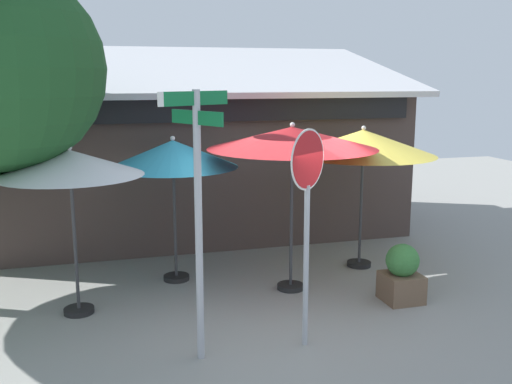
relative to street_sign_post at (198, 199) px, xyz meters
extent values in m
cube|color=gray|center=(1.53, 1.03, -2.06)|extent=(28.00, 28.00, 0.10)
cube|color=#473833|center=(0.92, 6.38, -0.43)|extent=(9.03, 4.12, 3.16)
cube|color=silver|center=(0.92, 6.23, 1.58)|extent=(9.53, 4.74, 1.14)
cube|color=black|center=(0.92, 4.27, 0.80)|extent=(8.43, 0.16, 0.44)
cylinder|color=#A8AAB2|center=(0.00, 0.00, -0.37)|extent=(0.09, 0.09, 3.28)
cube|color=#116B38|center=(0.00, 0.00, 1.18)|extent=(0.82, 0.46, 0.16)
cube|color=#116B38|center=(0.00, 0.00, 0.96)|extent=(0.46, 0.82, 0.16)
cube|color=white|center=(-0.43, -0.23, 1.18)|extent=(0.07, 0.06, 0.16)
cylinder|color=#A8AAB2|center=(1.37, 0.00, -0.95)|extent=(0.07, 0.07, 2.11)
cylinder|color=white|center=(1.37, 0.00, 0.42)|extent=(0.61, 0.48, 0.76)
cylinder|color=red|center=(1.37, 0.00, 0.42)|extent=(0.58, 0.46, 0.71)
cylinder|color=black|center=(-1.47, 1.87, -1.97)|extent=(0.44, 0.44, 0.08)
cylinder|color=#333335|center=(-1.47, 1.87, -0.96)|extent=(0.05, 0.05, 2.11)
cone|color=white|center=(-1.47, 1.87, 0.23)|extent=(2.05, 2.05, 0.36)
sphere|color=silver|center=(-1.47, 1.87, 0.44)|extent=(0.08, 0.08, 0.08)
cylinder|color=black|center=(0.12, 2.92, -1.97)|extent=(0.44, 0.44, 0.08)
cylinder|color=#333335|center=(0.12, 2.92, -1.01)|extent=(0.05, 0.05, 2.00)
cone|color=#2D99BC|center=(0.12, 2.92, 0.17)|extent=(2.15, 2.15, 0.45)
sphere|color=silver|center=(0.12, 2.92, 0.42)|extent=(0.08, 0.08, 0.08)
cylinder|color=black|center=(1.86, 1.97, -1.97)|extent=(0.44, 0.44, 0.08)
cylinder|color=#333335|center=(1.86, 1.97, -0.83)|extent=(0.05, 0.05, 2.36)
cone|color=#B21E23|center=(1.86, 1.97, 0.48)|extent=(2.69, 2.69, 0.34)
sphere|color=silver|center=(1.86, 1.97, 0.68)|extent=(0.08, 0.08, 0.08)
cylinder|color=black|center=(3.46, 2.75, -1.97)|extent=(0.44, 0.44, 0.08)
cylinder|color=#333335|center=(3.46, 2.75, -0.96)|extent=(0.05, 0.05, 2.10)
cone|color=#EAD14C|center=(3.46, 2.75, 0.27)|extent=(2.57, 2.57, 0.45)
sphere|color=silver|center=(3.46, 2.75, 0.53)|extent=(0.08, 0.08, 0.08)
sphere|color=#1E4C23|center=(-2.31, 2.13, 1.52)|extent=(2.83, 2.83, 2.83)
cube|color=brown|center=(3.33, 1.00, -1.79)|extent=(0.57, 0.57, 0.44)
sphere|color=#387538|center=(3.33, 1.00, -1.35)|extent=(0.51, 0.51, 0.51)
camera|label=1|loc=(-1.19, -6.69, 1.42)|focal=41.28mm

